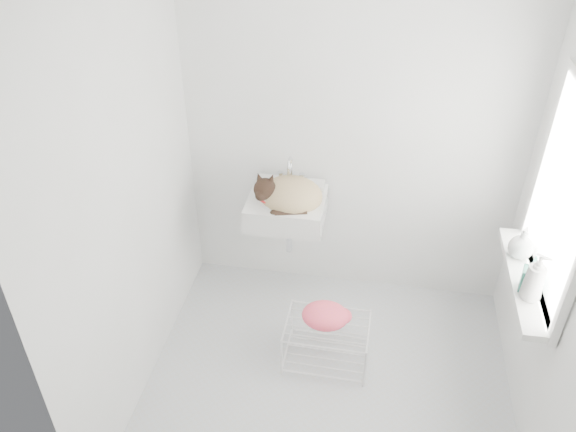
% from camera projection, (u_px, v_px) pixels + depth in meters
% --- Properties ---
extents(floor, '(2.20, 2.00, 0.02)m').
position_uv_depth(floor, '(327.00, 384.00, 3.55)').
color(floor, '#B9BDC2').
rests_on(floor, ground).
extents(back_wall, '(2.20, 0.02, 2.50)m').
position_uv_depth(back_wall, '(353.00, 129.00, 3.65)').
color(back_wall, white).
rests_on(back_wall, ground).
extents(right_wall, '(0.02, 2.00, 2.50)m').
position_uv_depth(right_wall, '(573.00, 241.00, 2.69)').
color(right_wall, white).
rests_on(right_wall, ground).
extents(left_wall, '(0.02, 2.00, 2.50)m').
position_uv_depth(left_wall, '(126.00, 197.00, 3.00)').
color(left_wall, white).
rests_on(left_wall, ground).
extents(window_glass, '(0.01, 0.80, 1.00)m').
position_uv_depth(window_glass, '(566.00, 200.00, 2.79)').
color(window_glass, white).
rests_on(window_glass, right_wall).
extents(window_frame, '(0.04, 0.90, 1.10)m').
position_uv_depth(window_frame, '(563.00, 200.00, 2.79)').
color(window_frame, white).
rests_on(window_frame, right_wall).
extents(windowsill, '(0.16, 0.88, 0.04)m').
position_uv_depth(windowsill, '(525.00, 279.00, 3.10)').
color(windowsill, white).
rests_on(windowsill, right_wall).
extents(sink, '(0.50, 0.43, 0.20)m').
position_uv_depth(sink, '(287.00, 198.00, 3.72)').
color(sink, white).
rests_on(sink, back_wall).
extents(faucet, '(0.18, 0.13, 0.18)m').
position_uv_depth(faucet, '(291.00, 166.00, 3.79)').
color(faucet, silver).
rests_on(faucet, sink).
extents(cat, '(0.43, 0.34, 0.27)m').
position_uv_depth(cat, '(288.00, 195.00, 3.68)').
color(cat, tan).
rests_on(cat, sink).
extents(wire_rack, '(0.51, 0.36, 0.30)m').
position_uv_depth(wire_rack, '(326.00, 342.00, 3.64)').
color(wire_rack, white).
rests_on(wire_rack, floor).
extents(towel, '(0.30, 0.22, 0.12)m').
position_uv_depth(towel, '(325.00, 319.00, 3.55)').
color(towel, '#F15C27').
rests_on(towel, wire_rack).
extents(bottle_a, '(0.12, 0.12, 0.24)m').
position_uv_depth(bottle_a, '(529.00, 298.00, 2.95)').
color(bottle_a, beige).
rests_on(bottle_a, windowsill).
extents(bottle_b, '(0.11, 0.11, 0.19)m').
position_uv_depth(bottle_b, '(527.00, 289.00, 3.01)').
color(bottle_b, '#2B7664').
rests_on(bottle_b, windowsill).
extents(bottle_c, '(0.19, 0.19, 0.18)m').
position_uv_depth(bottle_c, '(518.00, 256.00, 3.23)').
color(bottle_c, '#BDBDBD').
rests_on(bottle_c, windowsill).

